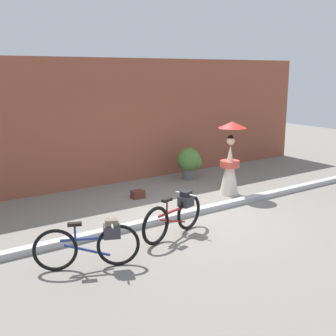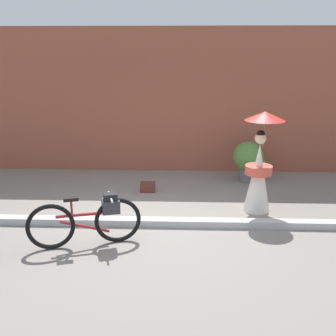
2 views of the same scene
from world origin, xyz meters
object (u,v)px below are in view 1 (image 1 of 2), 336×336
object	(u,v)px
bicycle_near_officer	(175,214)
backpack_on_pavement	(138,194)
potted_plant_by_door	(190,161)
bicycle_far_side	(93,243)
person_with_parasol	(230,160)

from	to	relation	value
bicycle_near_officer	backpack_on_pavement	distance (m)	2.61
bicycle_near_officer	potted_plant_by_door	xyz separation A→B (m)	(2.87, 3.33, 0.10)
bicycle_near_officer	bicycle_far_side	size ratio (longest dim) A/B	1.06
bicycle_near_officer	potted_plant_by_door	bearing A→B (deg)	49.20
bicycle_far_side	potted_plant_by_door	xyz separation A→B (m)	(4.75, 3.71, 0.10)
bicycle_far_side	potted_plant_by_door	distance (m)	6.03
bicycle_near_officer	bicycle_far_side	bearing A→B (deg)	-168.58
potted_plant_by_door	backpack_on_pavement	bearing A→B (deg)	-159.56
bicycle_far_side	person_with_parasol	bearing A→B (deg)	22.29
potted_plant_by_door	backpack_on_pavement	size ratio (longest dim) A/B	2.96
bicycle_near_officer	potted_plant_by_door	world-z (taller)	potted_plant_by_door
bicycle_far_side	backpack_on_pavement	world-z (taller)	bicycle_far_side
bicycle_far_side	person_with_parasol	distance (m)	5.04
bicycle_far_side	backpack_on_pavement	size ratio (longest dim) A/B	5.08
bicycle_far_side	person_with_parasol	xyz separation A→B (m)	(4.65, 1.91, 0.46)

